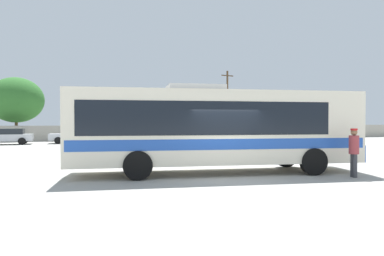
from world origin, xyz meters
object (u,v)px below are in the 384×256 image
at_px(roadside_tree_left, 16,100).
at_px(coach_bus_cream_blue, 213,126).
at_px(utility_pole_near, 227,103).
at_px(roadside_tree_midleft, 107,103).
at_px(roadside_tree_midright, 192,100).
at_px(parked_car_leftmost_silver, 8,136).
at_px(parked_car_second_silver, 75,135).
at_px(attendant_by_bus_door, 354,150).

bearing_deg(roadside_tree_left, coach_bus_cream_blue, -65.12).
xyz_separation_m(coach_bus_cream_blue, utility_pole_near, (11.19, 28.67, 2.57)).
relative_size(roadside_tree_midleft, roadside_tree_midright, 0.89).
bearing_deg(parked_car_leftmost_silver, utility_pole_near, 17.50).
xyz_separation_m(roadside_tree_left, roadside_tree_midleft, (9.83, 3.14, -0.09)).
height_order(coach_bus_cream_blue, roadside_tree_midright, roadside_tree_midright).
distance_m(utility_pole_near, roadside_tree_midleft, 15.34).
height_order(utility_pole_near, roadside_tree_midleft, utility_pole_near).
height_order(coach_bus_cream_blue, utility_pole_near, utility_pole_near).
height_order(parked_car_leftmost_silver, utility_pole_near, utility_pole_near).
relative_size(parked_car_leftmost_silver, parked_car_second_silver, 0.93).
bearing_deg(parked_car_second_silver, roadside_tree_midleft, 73.83).
distance_m(coach_bus_cream_blue, utility_pole_near, 30.88).
bearing_deg(utility_pole_near, coach_bus_cream_blue, -111.32).
bearing_deg(roadside_tree_midright, roadside_tree_midleft, -178.58).
bearing_deg(roadside_tree_midleft, attendant_by_bus_door, -76.35).
height_order(utility_pole_near, roadside_tree_left, utility_pole_near).
height_order(coach_bus_cream_blue, parked_car_leftmost_silver, coach_bus_cream_blue).
xyz_separation_m(roadside_tree_left, roadside_tree_midright, (21.03, 3.42, 0.53)).
distance_m(utility_pole_near, roadside_tree_left, 24.73).
relative_size(coach_bus_cream_blue, parked_car_leftmost_silver, 2.74).
bearing_deg(roadside_tree_midleft, coach_bus_cream_blue, -83.45).
xyz_separation_m(parked_car_second_silver, utility_pole_near, (17.98, 6.97, 3.68)).
bearing_deg(coach_bus_cream_blue, utility_pole_near, 68.68).
height_order(parked_car_second_silver, roadside_tree_left, roadside_tree_left).
bearing_deg(roadside_tree_midleft, utility_pole_near, -13.79).
distance_m(roadside_tree_midleft, roadside_tree_midright, 11.23).
relative_size(parked_car_second_silver, utility_pole_near, 0.53).
bearing_deg(parked_car_second_silver, roadside_tree_left, 132.01).
height_order(attendant_by_bus_door, utility_pole_near, utility_pole_near).
bearing_deg(parked_car_second_silver, coach_bus_cream_blue, -72.61).
xyz_separation_m(attendant_by_bus_door, roadside_tree_midright, (2.79, 34.94, 3.95)).
relative_size(parked_car_second_silver, roadside_tree_left, 0.65).
bearing_deg(roadside_tree_midright, coach_bus_cream_blue, -102.94).
relative_size(parked_car_second_silver, roadside_tree_midleft, 0.75).
height_order(parked_car_second_silver, utility_pole_near, utility_pole_near).
xyz_separation_m(parked_car_leftmost_silver, roadside_tree_left, (-1.06, 7.98, 3.69)).
bearing_deg(parked_car_leftmost_silver, roadside_tree_midright, 29.72).
relative_size(coach_bus_cream_blue, roadside_tree_midright, 1.71).
distance_m(coach_bus_cream_blue, attendant_by_bus_door, 5.32).
distance_m(attendant_by_bus_door, roadside_tree_left, 36.58).
bearing_deg(parked_car_second_silver, utility_pole_near, 21.18).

